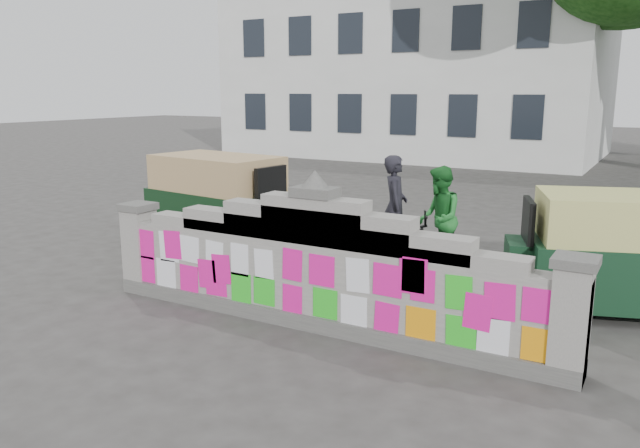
% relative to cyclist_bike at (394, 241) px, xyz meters
% --- Properties ---
extents(ground, '(100.00, 100.00, 0.00)m').
position_rel_cyclist_bike_xyz_m(ground, '(0.14, -2.86, -0.49)').
color(ground, '#383533').
rests_on(ground, ground).
extents(parapet_wall, '(6.48, 0.44, 2.01)m').
position_rel_cyclist_bike_xyz_m(parapet_wall, '(0.14, -2.87, 0.25)').
color(parapet_wall, '#4C4C49').
rests_on(parapet_wall, ground).
extents(building, '(16.00, 10.00, 8.90)m').
position_rel_cyclist_bike_xyz_m(building, '(-6.86, 19.12, 3.52)').
color(building, silver).
rests_on(building, ground).
extents(cyclist_bike, '(1.99, 1.35, 0.99)m').
position_rel_cyclist_bike_xyz_m(cyclist_bike, '(0.00, 0.00, 0.00)').
color(cyclist_bike, black).
rests_on(cyclist_bike, ground).
extents(cyclist_rider, '(0.61, 0.72, 1.68)m').
position_rel_cyclist_bike_xyz_m(cyclist_rider, '(0.00, 0.00, 0.34)').
color(cyclist_rider, black).
rests_on(cyclist_rider, ground).
extents(pedestrian, '(0.94, 1.04, 1.74)m').
position_rel_cyclist_bike_xyz_m(pedestrian, '(0.61, 0.43, 0.38)').
color(pedestrian, '#217A2D').
rests_on(pedestrian, ground).
extents(rickshaw_left, '(3.19, 1.77, 1.72)m').
position_rel_cyclist_bike_xyz_m(rickshaw_left, '(-3.67, 0.05, 0.40)').
color(rickshaw_left, black).
rests_on(rickshaw_left, ground).
extents(rickshaw_right, '(3.00, 2.08, 1.62)m').
position_rel_cyclist_bike_xyz_m(rickshaw_right, '(3.43, -0.35, 0.34)').
color(rickshaw_right, black).
rests_on(rickshaw_right, ground).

